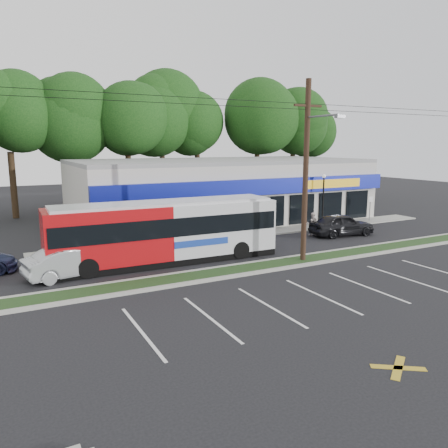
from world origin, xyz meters
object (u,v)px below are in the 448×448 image
at_px(car_dark, 342,224).
at_px(pedestrian_b, 312,224).
at_px(sign_post, 370,204).
at_px(car_silver, 73,261).
at_px(utility_pole, 304,166).
at_px(lamp_post, 323,194).
at_px(pedestrian_a, 245,231).
at_px(metrobus, 166,230).

xyz_separation_m(car_dark, pedestrian_b, (-1.89, 1.01, 0.03)).
bearing_deg(pedestrian_b, sign_post, -144.29).
bearing_deg(sign_post, car_silver, -169.76).
bearing_deg(sign_post, pedestrian_b, -165.33).
bearing_deg(car_dark, sign_post, -55.82).
relative_size(utility_pole, lamp_post, 11.76).
height_order(car_dark, pedestrian_b, pedestrian_b).
xyz_separation_m(car_silver, pedestrian_a, (11.15, 1.94, 0.16)).
bearing_deg(pedestrian_b, car_silver, 29.19).
relative_size(sign_post, car_dark, 0.46).
relative_size(sign_post, pedestrian_b, 1.31).
distance_m(lamp_post, car_silver, 20.64).
bearing_deg(car_silver, pedestrian_a, -91.37).
bearing_deg(car_silver, lamp_post, -87.91).
bearing_deg(car_silver, car_dark, -96.91).
bearing_deg(pedestrian_a, car_silver, -1.43).
bearing_deg(pedestrian_b, car_dark, 172.90).
height_order(lamp_post, pedestrian_a, lamp_post).
relative_size(sign_post, metrobus, 0.17).
bearing_deg(pedestrian_b, utility_pole, 67.66).
height_order(utility_pole, sign_post, utility_pole).
distance_m(car_dark, pedestrian_a, 7.86).
height_order(lamp_post, sign_post, lamp_post).
relative_size(lamp_post, metrobus, 0.33).
height_order(sign_post, pedestrian_a, sign_post).
distance_m(car_silver, pedestrian_a, 11.32).
distance_m(utility_pole, pedestrian_b, 8.94).
distance_m(lamp_post, pedestrian_b, 4.11).
distance_m(utility_pole, pedestrian_a, 6.80).
bearing_deg(utility_pole, pedestrian_b, 46.62).
bearing_deg(lamp_post, metrobus, -163.90).
bearing_deg(metrobus, utility_pole, -26.67).
bearing_deg(utility_pole, metrobus, 152.03).
relative_size(utility_pole, car_silver, 10.57).
xyz_separation_m(sign_post, pedestrian_b, (-7.89, -2.07, -0.71)).
height_order(sign_post, metrobus, metrobus).
height_order(utility_pole, pedestrian_b, utility_pole).
bearing_deg(car_dark, pedestrian_b, 68.92).
bearing_deg(metrobus, lamp_post, 17.40).
bearing_deg(sign_post, utility_pole, -149.85).
distance_m(utility_pole, metrobus, 8.42).
xyz_separation_m(lamp_post, car_silver, (-20.00, -4.74, -1.89)).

